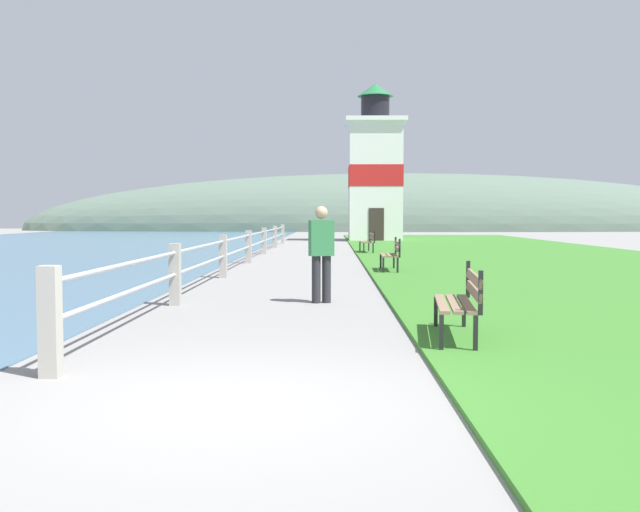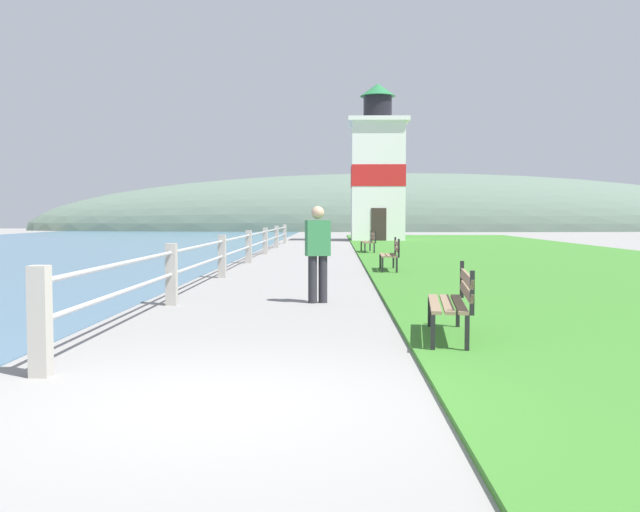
% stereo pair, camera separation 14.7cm
% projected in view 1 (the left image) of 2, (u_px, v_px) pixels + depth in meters
% --- Properties ---
extents(ground_plane, '(160.00, 160.00, 0.00)m').
position_uv_depth(ground_plane, '(222.00, 406.00, 5.77)').
color(ground_plane, gray).
extents(grass_verge, '(12.00, 59.37, 0.06)m').
position_uv_depth(grass_verge, '(527.00, 258.00, 25.40)').
color(grass_verge, '#387528').
rests_on(grass_verge, ground_plane).
extents(seawall_railing, '(0.18, 32.83, 1.07)m').
position_uv_depth(seawall_railing, '(248.00, 244.00, 23.05)').
color(seawall_railing, '#A8A399').
rests_on(seawall_railing, ground_plane).
extents(park_bench_near, '(0.66, 1.77, 0.94)m').
position_uv_depth(park_bench_near, '(461.00, 298.00, 8.64)').
color(park_bench_near, '#846B51').
rests_on(park_bench_near, ground_plane).
extents(park_bench_midway, '(0.51, 1.62, 0.94)m').
position_uv_depth(park_bench_midway, '(392.00, 253.00, 19.28)').
color(park_bench_midway, '#846B51').
rests_on(park_bench_midway, ground_plane).
extents(park_bench_far, '(0.56, 1.72, 0.94)m').
position_uv_depth(park_bench_far, '(369.00, 240.00, 29.05)').
color(park_bench_far, '#846B51').
rests_on(park_bench_far, ground_plane).
extents(lighthouse, '(3.65, 3.65, 9.59)m').
position_uv_depth(lighthouse, '(375.00, 173.00, 43.72)').
color(lighthouse, white).
rests_on(lighthouse, ground_plane).
extents(person_strolling, '(0.46, 0.33, 1.71)m').
position_uv_depth(person_strolling, '(321.00, 251.00, 12.52)').
color(person_strolling, '#28282D').
rests_on(person_strolling, ground_plane).
extents(distant_hillside, '(80.00, 16.00, 12.00)m').
position_uv_depth(distant_hillside, '(398.00, 230.00, 75.11)').
color(distant_hillside, '#566B5B').
rests_on(distant_hillside, ground_plane).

